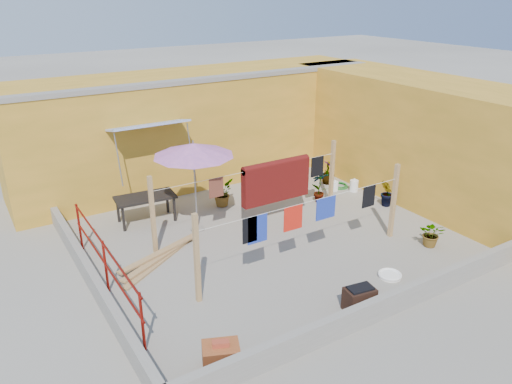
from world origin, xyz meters
TOP-DOWN VIEW (x-y plane):
  - ground at (0.00, 0.00)m, footprint 80.00×80.00m
  - wall_back at (0.50, 4.69)m, footprint 11.00×3.27m
  - wall_right at (5.20, 0.00)m, footprint 2.40×9.00m
  - parapet_front at (0.00, -3.58)m, footprint 8.30×0.16m
  - parapet_left at (-4.08, 0.00)m, footprint 0.16×7.30m
  - red_railing at (-3.85, -0.20)m, footprint 0.05×4.20m
  - clothesline_rig at (0.58, 0.57)m, footprint 5.09×2.35m
  - patio_umbrella at (-1.23, 1.31)m, footprint 2.19×2.19m
  - outdoor_table at (-2.10, 2.41)m, footprint 1.51×0.85m
  - brick_stack at (-2.98, -3.20)m, footprint 0.69×0.60m
  - lumber_pile at (-2.58, 0.39)m, footprint 2.18×1.37m
  - brazier at (-0.15, -3.20)m, footprint 0.59×0.44m
  - white_basin at (1.16, -2.70)m, footprint 0.48×0.48m
  - water_jug_a at (3.70, 1.19)m, footprint 0.24×0.24m
  - water_jug_b at (3.26, 1.51)m, footprint 0.20×0.20m
  - green_hose at (3.55, 1.67)m, footprint 0.55×0.55m
  - plant_back_a at (-0.02, 2.30)m, footprint 0.84×0.84m
  - plant_back_b at (3.45, 2.06)m, footprint 0.48×0.48m
  - plant_right_a at (2.37, 1.12)m, footprint 0.51×0.39m
  - plant_right_b at (3.70, -0.09)m, footprint 0.52×0.53m
  - plant_right_c at (2.93, -2.24)m, footprint 0.71×0.72m

SIDE VIEW (x-z plane):
  - ground at x=0.00m, z-range 0.00..0.00m
  - green_hose at x=3.55m, z-range 0.00..0.08m
  - white_basin at x=1.16m, z-range 0.00..0.09m
  - lumber_pile at x=-2.58m, z-range 0.00..0.14m
  - water_jug_b at x=3.26m, z-range -0.02..0.30m
  - water_jug_a at x=3.70m, z-range -0.02..0.36m
  - brick_stack at x=-2.98m, z-range -0.03..0.46m
  - parapet_front at x=0.00m, z-range 0.00..0.44m
  - parapet_left at x=-4.08m, z-range 0.00..0.44m
  - brazier at x=-0.15m, z-range -0.01..0.48m
  - plant_right_c at x=2.93m, z-range 0.00..0.61m
  - plant_back_a at x=-0.02m, z-range 0.00..0.71m
  - plant_back_b at x=3.45m, z-range 0.00..0.72m
  - plant_right_b at x=3.70m, z-range 0.00..0.76m
  - plant_right_a at x=2.37m, z-range 0.00..0.89m
  - outdoor_table at x=-2.10m, z-range 0.27..0.96m
  - red_railing at x=-3.85m, z-range 0.17..1.27m
  - clothesline_rig at x=0.58m, z-range 0.11..1.91m
  - wall_right at x=5.20m, z-range 0.00..3.20m
  - wall_back at x=0.50m, z-range 0.00..3.21m
  - patio_umbrella at x=-1.23m, z-range 0.90..3.15m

